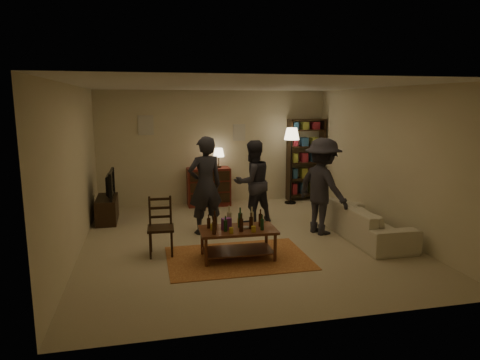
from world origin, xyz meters
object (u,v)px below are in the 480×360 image
object	(u,v)px
coffee_table	(237,233)
sofa	(367,222)
dining_chair	(161,224)
floor_lamp	(292,139)
person_by_sofa	(322,186)
person_left	(205,185)
dresser	(209,186)
bookshelf	(305,159)
tv_stand	(107,203)
person_right	(252,182)

from	to	relation	value
coffee_table	sofa	size ratio (longest dim) A/B	0.58
dining_chair	floor_lamp	world-z (taller)	floor_lamp
coffee_table	person_by_sofa	bearing A→B (deg)	27.63
sofa	person_left	xyz separation A→B (m)	(-2.78, 0.96, 0.61)
coffee_table	dresser	xyz separation A→B (m)	(0.10, 3.59, 0.05)
dining_chair	bookshelf	bearing A→B (deg)	43.18
coffee_table	bookshelf	size ratio (longest dim) A/B	0.59
dresser	sofa	bearing A→B (deg)	-52.46
floor_lamp	person_by_sofa	distance (m)	2.50
coffee_table	dining_chair	world-z (taller)	dining_chair
coffee_table	floor_lamp	xyz separation A→B (m)	(2.06, 3.35, 1.14)
tv_stand	dresser	bearing A→B (deg)	22.07
coffee_table	person_left	distance (m)	1.54
tv_stand	person_left	size ratio (longest dim) A/B	0.58
dresser	bookshelf	bearing A→B (deg)	1.57
dresser	person_right	distance (m)	1.82
tv_stand	person_by_sofa	xyz separation A→B (m)	(3.98, -1.72, 0.51)
tv_stand	bookshelf	size ratio (longest dim) A/B	0.52
coffee_table	floor_lamp	distance (m)	4.09
bookshelf	person_right	distance (m)	2.51
floor_lamp	sofa	bearing A→B (deg)	-81.42
dining_chair	sofa	distance (m)	3.65
coffee_table	person_left	size ratio (longest dim) A/B	0.66
person_right	floor_lamp	bearing A→B (deg)	-151.05
dining_chair	bookshelf	xyz separation A→B (m)	(3.69, 3.18, 0.53)
bookshelf	person_left	size ratio (longest dim) A/B	1.11
tv_stand	sofa	world-z (taller)	tv_stand
coffee_table	dining_chair	bearing A→B (deg)	157.49
tv_stand	dresser	xyz separation A→B (m)	(2.25, 0.91, 0.09)
bookshelf	person_right	xyz separation A→B (m)	(-1.80, -1.73, -0.19)
dining_chair	floor_lamp	distance (m)	4.44
dresser	floor_lamp	world-z (taller)	floor_lamp
coffee_table	person_by_sofa	distance (m)	2.11
coffee_table	bookshelf	world-z (taller)	bookshelf
dresser	sofa	world-z (taller)	dresser
tv_stand	floor_lamp	world-z (taller)	floor_lamp
floor_lamp	bookshelf	bearing A→B (deg)	32.06
dining_chair	dresser	world-z (taller)	dresser
floor_lamp	person_right	size ratio (longest dim) A/B	1.09
floor_lamp	sofa	size ratio (longest dim) A/B	0.88
person_right	dresser	bearing A→B (deg)	-87.48
dining_chair	person_left	bearing A→B (deg)	50.32
tv_stand	floor_lamp	size ratio (longest dim) A/B	0.58
sofa	floor_lamp	bearing A→B (deg)	8.58
person_by_sofa	dining_chair	bearing A→B (deg)	77.88
tv_stand	floor_lamp	xyz separation A→B (m)	(4.21, 0.68, 1.17)
coffee_table	person_left	xyz separation A→B (m)	(-0.29, 1.43, 0.49)
coffee_table	sofa	xyz separation A→B (m)	(2.49, 0.47, -0.12)
dining_chair	sofa	bearing A→B (deg)	2.41
dresser	floor_lamp	size ratio (longest dim) A/B	0.74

